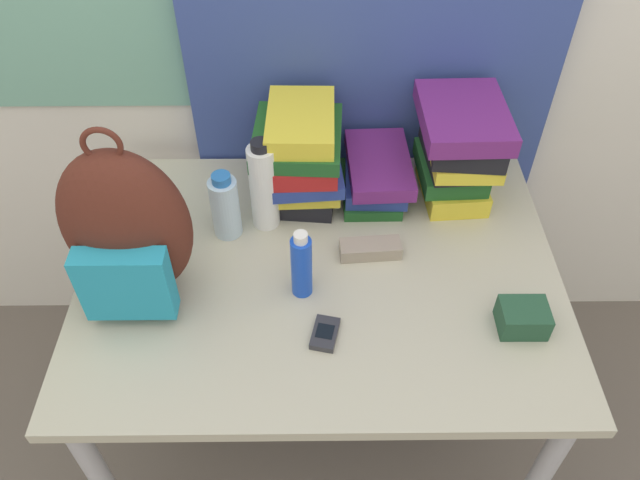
{
  "coord_description": "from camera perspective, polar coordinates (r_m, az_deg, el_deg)",
  "views": [
    {
      "loc": [
        -0.01,
        -0.58,
        1.88
      ],
      "look_at": [
        0.0,
        0.43,
        0.85
      ],
      "focal_mm": 35.0,
      "sensor_mm": 36.0,
      "label": 1
    }
  ],
  "objects": [
    {
      "name": "cell_phone",
      "position": [
        1.38,
        0.46,
        -8.54
      ],
      "size": [
        0.07,
        0.1,
        0.02
      ],
      "color": "#2D2D33",
      "rests_on": "desk"
    },
    {
      "name": "book_stack_right",
      "position": [
        1.65,
        12.6,
        8.21
      ],
      "size": [
        0.22,
        0.28,
        0.28
      ],
      "color": "yellow",
      "rests_on": "desk"
    },
    {
      "name": "book_stack_left",
      "position": [
        1.63,
        -1.75,
        7.8
      ],
      "size": [
        0.24,
        0.29,
        0.26
      ],
      "color": "black",
      "rests_on": "desk"
    },
    {
      "name": "sunscreen_bottle",
      "position": [
        1.4,
        -1.7,
        -2.34
      ],
      "size": [
        0.05,
        0.05,
        0.19
      ],
      "color": "blue",
      "rests_on": "desk"
    },
    {
      "name": "sunglasses_case",
      "position": [
        1.54,
        4.61,
        -0.81
      ],
      "size": [
        0.15,
        0.07,
        0.04
      ],
      "color": "gray",
      "rests_on": "desk"
    },
    {
      "name": "sports_bottle",
      "position": [
        1.55,
        -5.19,
        4.93
      ],
      "size": [
        0.07,
        0.07,
        0.26
      ],
      "color": "white",
      "rests_on": "desk"
    },
    {
      "name": "backpack",
      "position": [
        1.39,
        -17.26,
        0.76
      ],
      "size": [
        0.28,
        0.2,
        0.45
      ],
      "color": "#512319",
      "rests_on": "desk"
    },
    {
      "name": "camera_pouch",
      "position": [
        1.45,
        18.06,
        -6.77
      ],
      "size": [
        0.11,
        0.08,
        0.06
      ],
      "color": "#234C33",
      "rests_on": "desk"
    },
    {
      "name": "book_stack_center",
      "position": [
        1.68,
        5.1,
        5.94
      ],
      "size": [
        0.18,
        0.27,
        0.11
      ],
      "color": "#1E5623",
      "rests_on": "desk"
    },
    {
      "name": "desk",
      "position": [
        1.58,
        0.0,
        -4.77
      ],
      "size": [
        1.16,
        0.86,
        0.75
      ],
      "color": "#B7B299",
      "rests_on": "ground_plane"
    },
    {
      "name": "water_bottle",
      "position": [
        1.56,
        -8.67,
        3.06
      ],
      "size": [
        0.07,
        0.07,
        0.19
      ],
      "color": "silver",
      "rests_on": "desk"
    }
  ]
}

